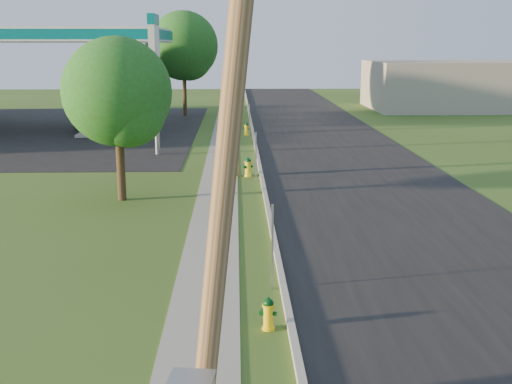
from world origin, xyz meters
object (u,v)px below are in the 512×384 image
(utility_pole_mid, at_px, (234,57))
(price_pylon, at_px, (154,44))
(utility_pole_near, at_px, (232,96))
(car_silver, at_px, (105,119))
(utility_pole_far, at_px, (235,53))
(fuel_pump_ne, at_px, (90,123))
(tree_verge, at_px, (120,96))
(hydrant_far, at_px, (246,129))
(tree_lot, at_px, (185,48))
(hydrant_near, at_px, (268,314))
(hydrant_mid, at_px, (248,167))
(fuel_pump_se, at_px, (103,116))

(utility_pole_mid, bearing_deg, price_pylon, 125.34)
(utility_pole_near, height_order, car_silver, utility_pole_near)
(car_silver, bearing_deg, utility_pole_far, -83.10)
(fuel_pump_ne, height_order, tree_verge, tree_verge)
(price_pylon, height_order, hydrant_far, price_pylon)
(utility_pole_far, bearing_deg, tree_lot, 125.78)
(utility_pole_mid, xyz_separation_m, tree_verge, (-3.95, -4.15, -1.26))
(tree_verge, distance_m, hydrant_near, 12.18)
(car_silver, bearing_deg, hydrant_near, -175.64)
(utility_pole_near, xyz_separation_m, price_pylon, (-3.90, 23.50, 0.63))
(utility_pole_near, xyz_separation_m, tree_lot, (-3.78, 41.25, 0.29))
(hydrant_far, bearing_deg, hydrant_mid, -90.67)
(utility_pole_mid, height_order, hydrant_far, utility_pole_mid)
(tree_verge, bearing_deg, car_silver, 102.99)
(utility_pole_mid, bearing_deg, hydrant_mid, -7.56)
(tree_verge, height_order, hydrant_near, tree_verge)
(utility_pole_near, distance_m, price_pylon, 23.83)
(price_pylon, relative_size, hydrant_near, 10.10)
(utility_pole_far, height_order, tree_verge, utility_pole_far)
(price_pylon, relative_size, hydrant_mid, 8.24)
(utility_pole_far, xyz_separation_m, hydrant_mid, (0.54, -18.07, -4.40))
(price_pylon, distance_m, tree_verge, 9.80)
(tree_lot, distance_m, hydrant_near, 38.71)
(fuel_pump_ne, height_order, hydrant_mid, fuel_pump_ne)
(fuel_pump_ne, relative_size, tree_lot, 0.40)
(utility_pole_near, bearing_deg, fuel_pump_ne, 106.02)
(utility_pole_far, xyz_separation_m, fuel_pump_ne, (-8.90, -5.00, -4.08))
(price_pylon, distance_m, tree_lot, 17.75)
(tree_verge, bearing_deg, utility_pole_mid, 46.41)
(hydrant_far, bearing_deg, car_silver, 163.13)
(hydrant_far, bearing_deg, tree_lot, 112.23)
(utility_pole_near, height_order, fuel_pump_se, utility_pole_near)
(utility_pole_far, height_order, hydrant_mid, utility_pole_far)
(price_pylon, distance_m, hydrant_far, 9.64)
(utility_pole_near, distance_m, fuel_pump_se, 36.34)
(tree_verge, xyz_separation_m, car_silver, (-4.43, 19.21, -3.01))
(price_pylon, xyz_separation_m, hydrant_far, (4.59, 6.82, -5.04))
(utility_pole_near, relative_size, tree_verge, 1.65)
(tree_verge, xyz_separation_m, tree_lot, (0.17, 27.39, 1.40))
(hydrant_mid, bearing_deg, car_silver, 120.51)
(utility_pole_near, xyz_separation_m, hydrant_mid, (0.54, 17.93, -4.40))
(hydrant_mid, bearing_deg, utility_pole_far, 91.72)
(utility_pole_near, relative_size, tree_lot, 1.20)
(hydrant_mid, distance_m, car_silver, 17.57)
(utility_pole_near, bearing_deg, hydrant_near, 78.02)
(hydrant_near, bearing_deg, fuel_pump_ne, 108.90)
(utility_pole_far, distance_m, price_pylon, 13.11)
(utility_pole_far, bearing_deg, utility_pole_mid, -90.00)
(utility_pole_near, distance_m, tree_verge, 14.45)
(fuel_pump_se, xyz_separation_m, car_silver, (0.52, -1.94, -0.04))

